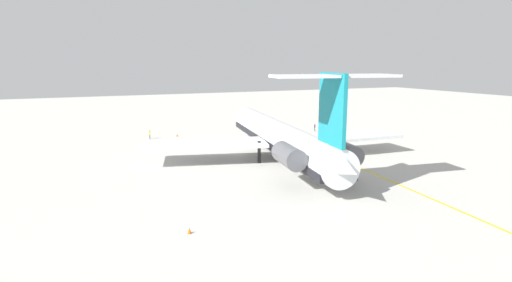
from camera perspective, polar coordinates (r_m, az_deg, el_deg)
name	(u,v)px	position (r m, az deg, el deg)	size (l,w,h in m)	color
ground	(342,153)	(71.30, 11.94, -1.71)	(285.26, 285.26, 0.00)	#B7B5AD
main_jetliner	(282,137)	(63.43, 3.64, 0.53)	(48.93, 43.38, 14.27)	silver
ground_crew_near_nose	(315,127)	(92.94, 8.27, 2.02)	(0.31, 0.33, 1.66)	black
ground_crew_near_tail	(150,134)	(85.39, -14.73, 1.02)	(0.45, 0.28, 1.78)	black
safety_cone_nose	(177,135)	(87.20, -11.05, 0.82)	(0.40, 0.40, 0.55)	#EA590F
safety_cone_wingtip	(189,231)	(38.44, -9.36, -12.34)	(0.40, 0.40, 0.55)	#EA590F
taxiway_centreline	(329,154)	(70.27, 10.19, -1.83)	(106.54, 0.36, 0.01)	gold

